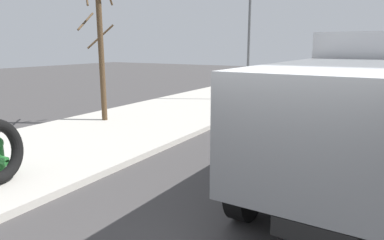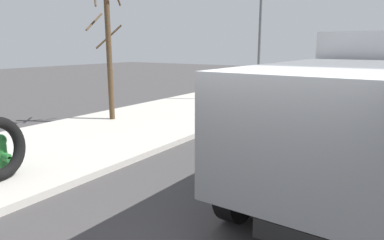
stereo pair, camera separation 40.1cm
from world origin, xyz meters
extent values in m
cylinder|color=#2D8438|center=(-0.27, 5.43, 0.52)|extent=(0.10, 0.18, 0.10)
cylinder|color=#2D8438|center=(-0.27, 5.43, 0.45)|extent=(0.12, 0.18, 0.12)
cube|color=slate|center=(2.00, -0.46, 1.60)|extent=(4.86, 2.61, 1.60)
cube|color=silver|center=(5.60, -0.54, 1.90)|extent=(2.06, 2.54, 2.20)
cube|color=black|center=(3.10, -0.49, 0.67)|extent=(7.02, 1.06, 0.24)
cylinder|color=black|center=(5.43, 0.71, 0.55)|extent=(1.11, 0.32, 1.10)
cylinder|color=black|center=(0.83, 0.81, 0.55)|extent=(1.11, 0.32, 1.10)
cube|color=#237033|center=(17.41, 0.74, 1.60)|extent=(4.85, 2.59, 1.60)
cube|color=black|center=(13.81, 0.81, 1.90)|extent=(2.05, 2.54, 2.20)
cube|color=black|center=(16.31, 0.76, 0.67)|extent=(7.02, 1.04, 0.24)
cylinder|color=black|center=(13.99, -0.44, 0.55)|extent=(1.11, 0.32, 1.10)
cylinder|color=black|center=(14.03, 2.06, 0.55)|extent=(1.11, 0.32, 1.10)
cylinder|color=black|center=(18.58, -0.53, 0.55)|extent=(1.11, 0.32, 1.10)
cylinder|color=black|center=(18.63, 1.97, 0.55)|extent=(1.11, 0.32, 1.10)
cube|color=gold|center=(28.02, 0.76, 1.60)|extent=(4.80, 2.50, 1.60)
cube|color=silver|center=(24.42, 0.77, 1.90)|extent=(2.00, 2.50, 2.20)
cube|color=black|center=(26.92, 0.77, 0.67)|extent=(7.00, 0.91, 0.24)
cylinder|color=black|center=(24.62, 2.02, 0.55)|extent=(1.10, 0.30, 1.10)
cylinder|color=black|center=(29.22, 2.01, 0.55)|extent=(1.10, 0.30, 1.10)
cylinder|color=black|center=(35.28, 1.06, 0.55)|extent=(1.11, 0.35, 1.10)
cylinder|color=black|center=(39.87, 0.86, 0.55)|extent=(1.11, 0.35, 1.10)
cylinder|color=#4C3823|center=(4.65, 7.58, 2.34)|extent=(0.18, 0.18, 4.37)
cylinder|color=#4C3823|center=(4.50, 8.06, 3.49)|extent=(1.02, 0.37, 0.65)
cylinder|color=#4C3823|center=(4.97, 7.89, 3.00)|extent=(0.70, 0.72, 0.84)
cylinder|color=#595B5E|center=(11.59, 5.02, 3.09)|extent=(0.12, 0.12, 5.87)
camera|label=1|loc=(-3.95, -1.00, 2.69)|focal=32.13mm
camera|label=2|loc=(-3.74, -1.34, 2.69)|focal=32.13mm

